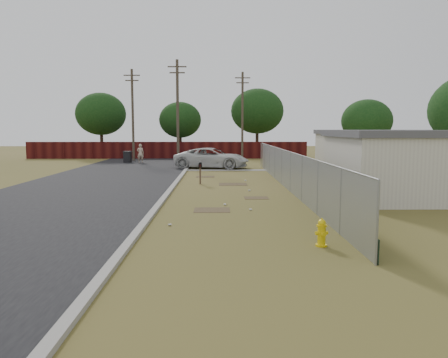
{
  "coord_description": "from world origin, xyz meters",
  "views": [
    {
      "loc": [
        -0.57,
        -21.79,
        3.15
      ],
      "look_at": [
        -0.31,
        -3.91,
        1.1
      ],
      "focal_mm": 35.0,
      "sensor_mm": 36.0,
      "label": 1
    }
  ],
  "objects_px": {
    "pickup_truck": "(212,158)",
    "mailbox": "(200,167)",
    "fire_hydrant": "(322,233)",
    "pedestrian": "(140,153)",
    "trash_bin": "(128,157)"
  },
  "relations": [
    {
      "from": "mailbox",
      "to": "pickup_truck",
      "type": "relative_size",
      "value": 0.22
    },
    {
      "from": "pedestrian",
      "to": "pickup_truck",
      "type": "bearing_deg",
      "value": 140.35
    },
    {
      "from": "pickup_truck",
      "to": "mailbox",
      "type": "bearing_deg",
      "value": -170.83
    },
    {
      "from": "mailbox",
      "to": "trash_bin",
      "type": "height_order",
      "value": "mailbox"
    },
    {
      "from": "mailbox",
      "to": "pedestrian",
      "type": "height_order",
      "value": "pedestrian"
    },
    {
      "from": "pickup_truck",
      "to": "fire_hydrant",
      "type": "bearing_deg",
      "value": -159.99
    },
    {
      "from": "pedestrian",
      "to": "trash_bin",
      "type": "relative_size",
      "value": 1.65
    },
    {
      "from": "fire_hydrant",
      "to": "mailbox",
      "type": "height_order",
      "value": "mailbox"
    },
    {
      "from": "trash_bin",
      "to": "mailbox",
      "type": "bearing_deg",
      "value": -65.3
    },
    {
      "from": "fire_hydrant",
      "to": "pedestrian",
      "type": "bearing_deg",
      "value": 108.83
    },
    {
      "from": "fire_hydrant",
      "to": "trash_bin",
      "type": "xyz_separation_m",
      "value": [
        -11.32,
        29.75,
        0.19
      ]
    },
    {
      "from": "fire_hydrant",
      "to": "mailbox",
      "type": "relative_size",
      "value": 0.61
    },
    {
      "from": "pickup_truck",
      "to": "pedestrian",
      "type": "distance_m",
      "value": 8.9
    },
    {
      "from": "mailbox",
      "to": "pickup_truck",
      "type": "bearing_deg",
      "value": 87.06
    },
    {
      "from": "fire_hydrant",
      "to": "pedestrian",
      "type": "distance_m",
      "value": 31.12
    }
  ]
}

